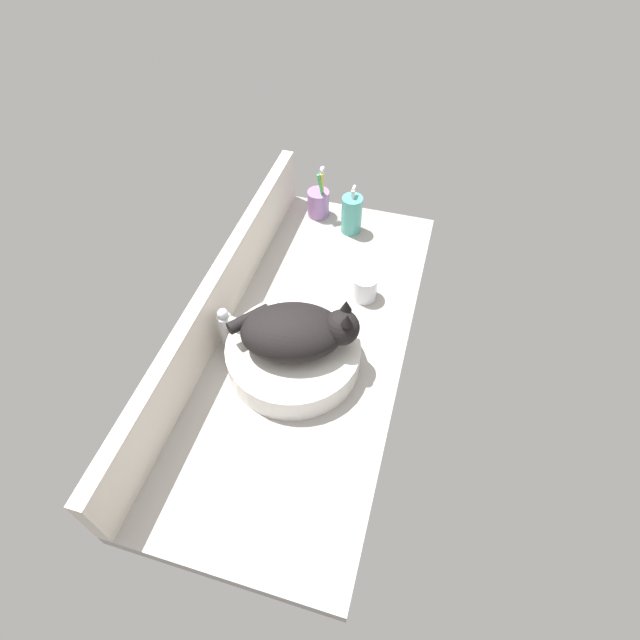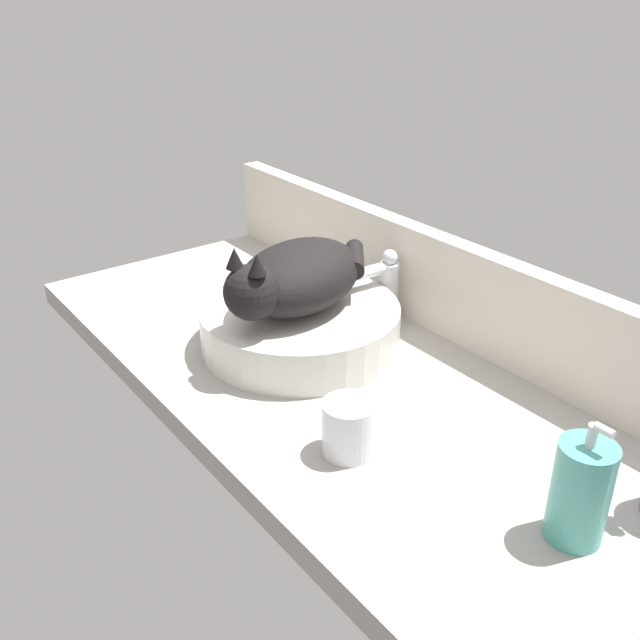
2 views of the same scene
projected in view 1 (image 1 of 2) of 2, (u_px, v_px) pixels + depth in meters
ground_plane at (307, 345)px, 136.20cm from camera, size 121.22×52.54×4.00cm
backsplash_panel at (218, 300)px, 132.36cm from camera, size 121.22×3.60×17.40cm
sink_basin at (294, 355)px, 126.98cm from camera, size 33.96×33.96×7.43cm
cat at (298, 331)px, 119.80cm from camera, size 23.50×31.74×14.00cm
faucet at (229, 327)px, 128.16cm from camera, size 3.63×11.85×13.60cm
soap_dispenser at (352, 214)px, 159.36cm from camera, size 6.61×6.61×15.99cm
toothbrush_cup at (319, 202)px, 165.76cm from camera, size 7.26×7.26×18.72cm
water_glass at (365, 288)px, 142.53cm from camera, size 7.25×7.25×7.68cm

